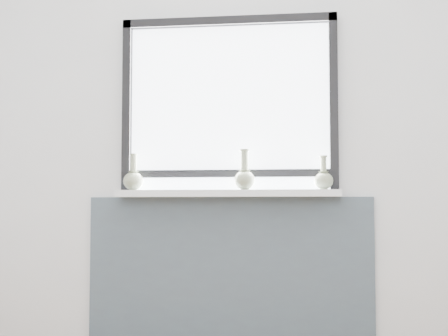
# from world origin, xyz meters

# --- Properties ---
(back_wall) EXTENTS (3.60, 0.02, 2.60)m
(back_wall) POSITION_xyz_m (0.00, 1.81, 1.30)
(back_wall) COLOR silver
(back_wall) RESTS_ON ground
(apron_panel) EXTENTS (1.70, 0.03, 0.86)m
(apron_panel) POSITION_xyz_m (0.00, 1.78, 0.43)
(apron_panel) COLOR #42535E
(apron_panel) RESTS_ON ground
(windowsill) EXTENTS (1.32, 0.18, 0.04)m
(windowsill) POSITION_xyz_m (0.00, 1.71, 0.88)
(windowsill) COLOR white
(windowsill) RESTS_ON apron_panel
(window) EXTENTS (1.30, 0.06, 1.05)m
(window) POSITION_xyz_m (0.00, 1.77, 1.44)
(window) COLOR black
(window) RESTS_ON windowsill
(vase_a) EXTENTS (0.12, 0.12, 0.22)m
(vase_a) POSITION_xyz_m (-0.56, 1.68, 0.97)
(vase_a) COLOR #929F7E
(vase_a) RESTS_ON windowsill
(vase_b) EXTENTS (0.12, 0.12, 0.24)m
(vase_b) POSITION_xyz_m (0.10, 1.68, 0.97)
(vase_b) COLOR #929F7E
(vase_b) RESTS_ON windowsill
(vase_c) EXTENTS (0.11, 0.11, 0.20)m
(vase_c) POSITION_xyz_m (0.56, 1.71, 0.96)
(vase_c) COLOR #929F7E
(vase_c) RESTS_ON windowsill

